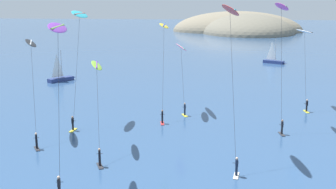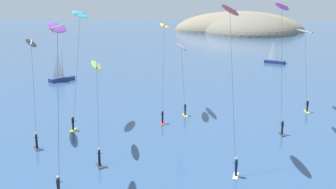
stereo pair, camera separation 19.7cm
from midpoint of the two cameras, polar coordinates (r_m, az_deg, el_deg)
The scene contains 12 objects.
headland_island at distance 198.26m, azimuth 10.16°, elevation 8.33°, with size 60.14×56.34×18.70m.
sailboat_near at distance 79.30m, azimuth -13.96°, elevation 2.25°, with size 4.30×5.36×5.70m.
sailboat_far at distance 101.26m, azimuth 14.48°, elevation 4.44°, with size 5.55×3.96×5.70m.
kitesurfer_purple at distance 33.40m, azimuth -14.58°, elevation 7.02°, with size 2.14×6.69×12.90m.
kitesurfer_white at distance 59.59m, azimuth 18.22°, elevation 7.41°, with size 2.16×6.62×10.68m.
kitesurfer_red at distance 38.67m, azimuth 8.58°, elevation 9.89°, with size 2.16×9.03×14.21m.
kitesurfer_lime at distance 41.47m, azimuth -9.48°, elevation 2.73°, with size 3.16×8.58×8.68m.
kitesurfer_cyan at distance 51.31m, azimuth -11.78°, elevation 9.49°, with size 1.71×7.82×13.36m.
kitesurfer_black at distance 47.24m, azimuth -17.88°, elevation 5.66°, with size 4.34×8.59×10.47m.
kitesurfer_pink at distance 55.54m, azimuth 1.97°, elevation 5.79°, with size 2.53×7.11×8.89m.
kitesurfer_magenta at distance 49.46m, azimuth 15.29°, elevation 10.12°, with size 1.55×7.10×14.29m.
kitesurfer_yellow at distance 53.79m, azimuth -0.40°, elevation 8.22°, with size 1.63×8.90×11.67m.
Camera 2 is at (6.32, -19.88, 14.56)m, focal length 45.00 mm.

